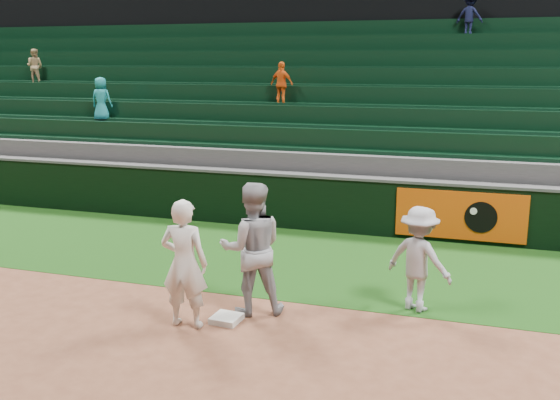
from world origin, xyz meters
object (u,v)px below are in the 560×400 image
at_px(first_base, 226,319).
at_px(first_baseman, 184,264).
at_px(baserunner, 252,248).
at_px(base_coach, 419,259).

distance_m(first_base, first_baseman, 1.05).
relative_size(baserunner, base_coach, 1.24).
height_order(first_base, baserunner, baserunner).
relative_size(first_base, first_baseman, 0.21).
height_order(first_baseman, baserunner, baserunner).
height_order(first_base, base_coach, base_coach).
distance_m(first_baseman, baserunner, 1.06).
xyz_separation_m(first_baseman, base_coach, (3.07, 1.58, -0.12)).
relative_size(first_baseman, base_coach, 1.16).
bearing_deg(first_baseman, first_base, -153.04).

